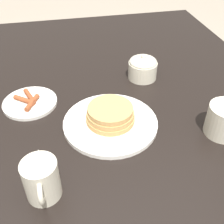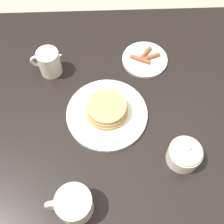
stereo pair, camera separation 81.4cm
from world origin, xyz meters
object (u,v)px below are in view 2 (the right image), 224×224
(pancake_plate, at_px, (107,112))
(coffee_mug, at_px, (73,204))
(side_plate_bacon, at_px, (145,59))
(creamer_pitcher, at_px, (49,62))
(sugar_bowl, at_px, (185,154))

(pancake_plate, bearing_deg, coffee_mug, 71.59)
(side_plate_bacon, distance_m, coffee_mug, 0.54)
(side_plate_bacon, xyz_separation_m, creamer_pitcher, (0.32, 0.03, 0.04))
(creamer_pitcher, bearing_deg, coffee_mug, 101.31)
(sugar_bowl, bearing_deg, side_plate_bacon, -78.67)
(sugar_bowl, bearing_deg, pancake_plate, -35.72)
(pancake_plate, height_order, side_plate_bacon, pancake_plate)
(side_plate_bacon, bearing_deg, creamer_pitcher, 6.11)
(side_plate_bacon, height_order, creamer_pitcher, creamer_pitcher)
(pancake_plate, xyz_separation_m, sugar_bowl, (-0.21, 0.15, 0.02))
(side_plate_bacon, relative_size, coffee_mug, 1.28)
(side_plate_bacon, relative_size, sugar_bowl, 1.67)
(coffee_mug, bearing_deg, pancake_plate, -108.41)
(pancake_plate, relative_size, creamer_pitcher, 2.22)
(side_plate_bacon, relative_size, creamer_pitcher, 1.39)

